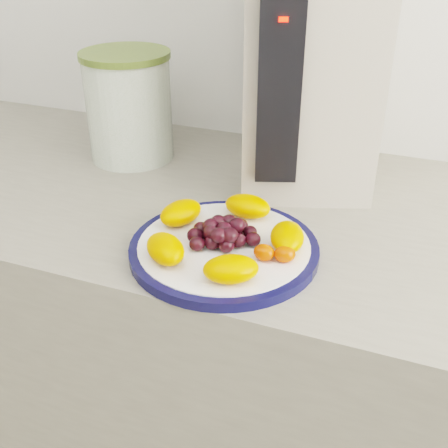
% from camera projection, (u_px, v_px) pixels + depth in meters
% --- Properties ---
extents(counter, '(3.50, 0.60, 0.90)m').
position_uv_depth(counter, '(202.00, 377.00, 1.22)').
color(counter, gray).
rests_on(counter, floor).
extents(cabinet_face, '(3.48, 0.58, 0.84)m').
position_uv_depth(cabinet_face, '(202.00, 387.00, 1.23)').
color(cabinet_face, '#8B724E').
rests_on(cabinet_face, floor).
extents(plate_rim, '(0.28, 0.28, 0.01)m').
position_uv_depth(plate_rim, '(224.00, 249.00, 0.82)').
color(plate_rim, '#0C0E3A').
rests_on(plate_rim, counter).
extents(plate_face, '(0.25, 0.25, 0.02)m').
position_uv_depth(plate_face, '(224.00, 249.00, 0.82)').
color(plate_face, white).
rests_on(plate_face, counter).
extents(canister, '(0.18, 0.18, 0.20)m').
position_uv_depth(canister, '(129.00, 109.00, 1.08)').
color(canister, '#36601D').
rests_on(canister, counter).
extents(canister_lid, '(0.19, 0.19, 0.01)m').
position_uv_depth(canister_lid, '(124.00, 55.00, 1.03)').
color(canister_lid, '#596C2B').
rests_on(canister_lid, canister).
extents(appliance_body, '(0.30, 0.36, 0.38)m').
position_uv_depth(appliance_body, '(306.00, 70.00, 0.98)').
color(appliance_body, '#AFA696').
rests_on(appliance_body, counter).
extents(appliance_panel, '(0.07, 0.04, 0.28)m').
position_uv_depth(appliance_panel, '(279.00, 94.00, 0.84)').
color(appliance_panel, black).
rests_on(appliance_panel, appliance_body).
extents(appliance_led, '(0.01, 0.01, 0.01)m').
position_uv_depth(appliance_led, '(283.00, 19.00, 0.78)').
color(appliance_led, '#FF0C05').
rests_on(appliance_led, appliance_panel).
extents(fruit_plate, '(0.24, 0.23, 0.04)m').
position_uv_depth(fruit_plate, '(224.00, 234.00, 0.80)').
color(fruit_plate, '#FF8100').
rests_on(fruit_plate, plate_face).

